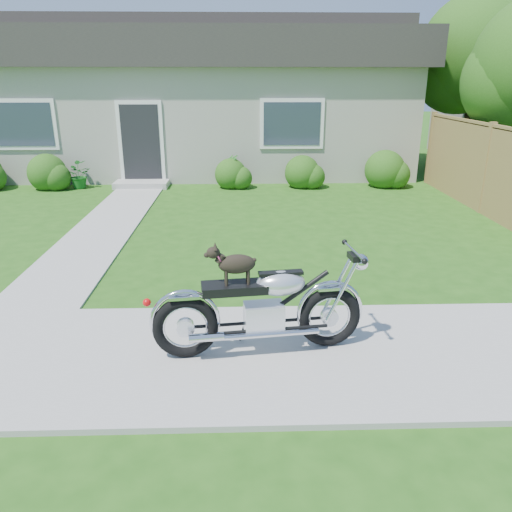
{
  "coord_description": "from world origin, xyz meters",
  "views": [
    {
      "loc": [
        1.13,
        -4.56,
        2.74
      ],
      "look_at": [
        1.3,
        1.0,
        0.75
      ],
      "focal_mm": 35.0,
      "sensor_mm": 36.0,
      "label": 1
    }
  ],
  "objects_px": {
    "house": "(204,98)",
    "fence": "(487,169)",
    "motorcycle_with_dog": "(263,306)",
    "potted_plant_left": "(77,175)",
    "tree_far": "(482,59)",
    "potted_plant_right": "(231,171)"
  },
  "relations": [
    {
      "from": "potted_plant_right",
      "to": "potted_plant_left",
      "type": "bearing_deg",
      "value": 180.0
    },
    {
      "from": "fence",
      "to": "potted_plant_right",
      "type": "distance_m",
      "value": 6.13
    },
    {
      "from": "potted_plant_left",
      "to": "motorcycle_with_dog",
      "type": "relative_size",
      "value": 0.31
    },
    {
      "from": "tree_far",
      "to": "potted_plant_right",
      "type": "relative_size",
      "value": 6.0
    },
    {
      "from": "fence",
      "to": "potted_plant_right",
      "type": "relative_size",
      "value": 7.83
    },
    {
      "from": "house",
      "to": "potted_plant_right",
      "type": "relative_size",
      "value": 14.9
    },
    {
      "from": "fence",
      "to": "tree_far",
      "type": "bearing_deg",
      "value": 69.65
    },
    {
      "from": "house",
      "to": "motorcycle_with_dog",
      "type": "relative_size",
      "value": 5.67
    },
    {
      "from": "house",
      "to": "motorcycle_with_dog",
      "type": "height_order",
      "value": "house"
    },
    {
      "from": "tree_far",
      "to": "potted_plant_right",
      "type": "xyz_separation_m",
      "value": [
        -7.17,
        -1.91,
        -2.83
      ]
    },
    {
      "from": "house",
      "to": "fence",
      "type": "xyz_separation_m",
      "value": [
        6.3,
        -6.24,
        -1.22
      ]
    },
    {
      "from": "tree_far",
      "to": "motorcycle_with_dog",
      "type": "xyz_separation_m",
      "value": [
        -6.71,
        -10.43,
        -2.7
      ]
    },
    {
      "from": "tree_far",
      "to": "motorcycle_with_dog",
      "type": "distance_m",
      "value": 12.69
    },
    {
      "from": "potted_plant_left",
      "to": "potted_plant_right",
      "type": "height_order",
      "value": "potted_plant_right"
    },
    {
      "from": "house",
      "to": "potted_plant_right",
      "type": "xyz_separation_m",
      "value": [
        0.88,
        -3.44,
        -1.73
      ]
    },
    {
      "from": "house",
      "to": "potted_plant_left",
      "type": "bearing_deg",
      "value": -132.3
    },
    {
      "from": "tree_far",
      "to": "potted_plant_left",
      "type": "relative_size",
      "value": 7.33
    },
    {
      "from": "house",
      "to": "fence",
      "type": "height_order",
      "value": "house"
    },
    {
      "from": "fence",
      "to": "potted_plant_right",
      "type": "height_order",
      "value": "fence"
    },
    {
      "from": "potted_plant_right",
      "to": "motorcycle_with_dog",
      "type": "relative_size",
      "value": 0.38
    },
    {
      "from": "house",
      "to": "fence",
      "type": "relative_size",
      "value": 1.9
    },
    {
      "from": "tree_far",
      "to": "potted_plant_right",
      "type": "height_order",
      "value": "tree_far"
    }
  ]
}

